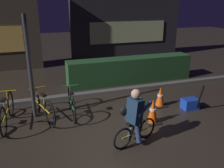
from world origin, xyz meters
The scene contains 13 objects.
ground_plane centered at (0.00, 0.00, 0.00)m, with size 40.00×40.00×0.00m, color #2D261E.
sidewalk_curb centered at (0.00, 2.20, 0.06)m, with size 12.00×0.24×0.12m, color #56544F.
hedge_row centered at (1.80, 3.10, 0.47)m, with size 4.80×0.70×0.94m, color #214723.
storefront_right centered at (3.27, 7.20, 2.25)m, with size 6.00×0.54×4.52m.
street_post centered at (-1.76, 1.20, 1.33)m, with size 0.10×0.10×2.65m, color #2D2D33.
parked_bike_left_mid centered at (-2.40, 0.95, 0.36)m, with size 0.46×1.75×0.80m.
parked_bike_center_left centered at (-1.56, 1.01, 0.36)m, with size 0.58×1.65×0.79m.
parked_bike_center_right centered at (-0.81, 1.02, 0.34)m, with size 0.46×1.63×0.75m.
traffic_cone_near centered at (1.04, -0.10, 0.31)m, with size 0.36×0.36×0.64m.
traffic_cone_far centered at (1.73, 0.74, 0.29)m, with size 0.36×0.36×0.59m.
blue_crate centered at (2.45, 0.30, 0.15)m, with size 0.44×0.32×0.30m, color #193DB7.
cyclist centered at (0.21, -0.79, 0.63)m, with size 1.14×0.50×1.25m.
closed_umbrella centered at (2.55, 0.05, 0.41)m, with size 0.05×0.05×0.85m, color black.
Camera 1 is at (-1.65, -4.83, 2.88)m, focal length 37.85 mm.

